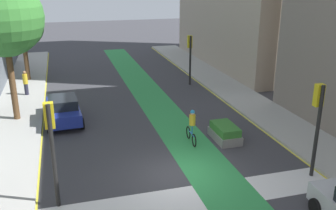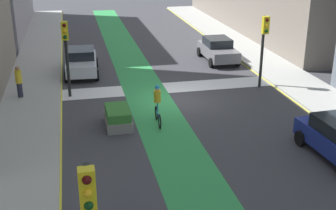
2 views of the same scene
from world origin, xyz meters
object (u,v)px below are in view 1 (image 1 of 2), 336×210
object	(u,v)px
pedestrian_sidewalk_left_a	(26,83)
street_tree_near	(3,18)
traffic_signal_near_right	(318,113)
traffic_signal_near_left	(51,135)
cyclist_in_lane	(192,126)
traffic_signal_far_right	(190,50)
car_blue_left_far	(63,109)
street_tree_far	(22,27)
median_planter	(225,133)

from	to	relation	value
pedestrian_sidewalk_left_a	street_tree_near	world-z (taller)	street_tree_near
traffic_signal_near_right	pedestrian_sidewalk_left_a	size ratio (longest dim) A/B	2.34
traffic_signal_near_left	cyclist_in_lane	distance (m)	7.97
traffic_signal_far_right	pedestrian_sidewalk_left_a	distance (m)	12.43
traffic_signal_near_left	car_blue_left_far	distance (m)	8.98
pedestrian_sidewalk_left_a	traffic_signal_far_right	bearing A→B (deg)	-0.40
traffic_signal_far_right	pedestrian_sidewalk_left_a	xyz separation A→B (m)	(-12.31, 0.09, -1.68)
street_tree_far	median_planter	size ratio (longest dim) A/B	2.96
traffic_signal_near_left	traffic_signal_far_right	distance (m)	17.76
traffic_signal_far_right	cyclist_in_lane	distance (m)	11.38
traffic_signal_near_left	median_planter	xyz separation A→B (m)	(8.55, 3.72, -2.46)
pedestrian_sidewalk_left_a	median_planter	size ratio (longest dim) A/B	0.87
car_blue_left_far	median_planter	size ratio (longest dim) A/B	2.13
median_planter	traffic_signal_near_left	bearing A→B (deg)	-156.51
traffic_signal_near_right	cyclist_in_lane	size ratio (longest dim) A/B	2.21
street_tree_near	traffic_signal_near_right	bearing A→B (deg)	-38.63
car_blue_left_far	street_tree_far	xyz separation A→B (m)	(-2.61, 10.21, 3.63)
traffic_signal_near_right	pedestrian_sidewalk_left_a	distance (m)	19.92
street_tree_near	median_planter	world-z (taller)	street_tree_near
cyclist_in_lane	street_tree_near	distance (m)	11.90
traffic_signal_near_left	median_planter	world-z (taller)	traffic_signal_near_left
cyclist_in_lane	street_tree_near	world-z (taller)	street_tree_near
car_blue_left_far	pedestrian_sidewalk_left_a	xyz separation A→B (m)	(-2.46, 5.85, 0.24)
traffic_signal_far_right	street_tree_far	xyz separation A→B (m)	(-12.47, 4.44, 1.70)
street_tree_far	median_planter	bearing A→B (deg)	-54.77
traffic_signal_near_left	median_planter	distance (m)	9.64
traffic_signal_far_right	street_tree_near	world-z (taller)	street_tree_near
traffic_signal_far_right	street_tree_near	size ratio (longest dim) A/B	0.48
traffic_signal_near_left	median_planter	bearing A→B (deg)	23.49
car_blue_left_far	traffic_signal_near_right	bearing A→B (deg)	-42.48
cyclist_in_lane	pedestrian_sidewalk_left_a	bearing A→B (deg)	129.21
street_tree_far	median_planter	world-z (taller)	street_tree_far
pedestrian_sidewalk_left_a	street_tree_near	distance (m)	7.02
cyclist_in_lane	median_planter	bearing A→B (deg)	-3.55
traffic_signal_near_left	street_tree_far	distance (m)	19.13
car_blue_left_far	street_tree_far	distance (m)	11.14
traffic_signal_near_right	street_tree_near	distance (m)	16.88
traffic_signal_near_right	street_tree_far	xyz separation A→B (m)	(-12.86, 19.59, 1.55)
traffic_signal_near_right	cyclist_in_lane	xyz separation A→B (m)	(-3.93, 4.48, -1.91)
cyclist_in_lane	street_tree_near	size ratio (longest dim) A/B	0.23
traffic_signal_far_right	median_planter	size ratio (longest dim) A/B	1.92
traffic_signal_near_left	pedestrian_sidewalk_left_a	world-z (taller)	traffic_signal_near_left
car_blue_left_far	street_tree_far	bearing A→B (deg)	104.35
traffic_signal_far_right	cyclist_in_lane	xyz separation A→B (m)	(-3.54, -10.67, -1.76)
traffic_signal_near_left	cyclist_in_lane	xyz separation A→B (m)	(6.73, 3.83, -1.89)
traffic_signal_near_left	car_blue_left_far	xyz separation A→B (m)	(0.41, 8.73, -2.06)
street_tree_near	traffic_signal_near_left	bearing A→B (deg)	-76.71
traffic_signal_near_right	median_planter	distance (m)	5.45
street_tree_near	street_tree_far	distance (m)	9.40
traffic_signal_near_left	car_blue_left_far	bearing A→B (deg)	87.32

